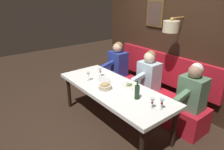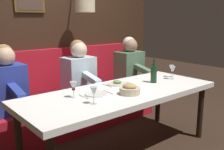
% 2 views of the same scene
% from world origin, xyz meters
% --- Properties ---
extents(ground_plane, '(12.00, 12.00, 0.00)m').
position_xyz_m(ground_plane, '(0.00, 0.00, 0.00)').
color(ground_plane, '#332319').
extents(dining_table, '(0.90, 2.28, 0.74)m').
position_xyz_m(dining_table, '(0.00, 0.00, 0.67)').
color(dining_table, white).
rests_on(dining_table, ground_plane).
extents(banquette_bench, '(0.52, 2.48, 0.45)m').
position_xyz_m(banquette_bench, '(0.89, 0.00, 0.23)').
color(banquette_bench, red).
rests_on(banquette_bench, ground_plane).
extents(back_wall_panel, '(0.59, 3.68, 2.90)m').
position_xyz_m(back_wall_panel, '(1.46, -0.00, 1.37)').
color(back_wall_panel, '#382316').
rests_on(back_wall_panel, ground_plane).
extents(diner_nearest, '(0.60, 0.40, 0.79)m').
position_xyz_m(diner_nearest, '(0.88, -0.96, 0.82)').
color(diner_nearest, '#567A5B').
rests_on(diner_nearest, banquette_bench).
extents(diner_near, '(0.60, 0.40, 0.79)m').
position_xyz_m(diner_near, '(0.88, -0.01, 0.82)').
color(diner_near, silver).
rests_on(diner_near, banquette_bench).
extents(diner_middle, '(0.60, 0.40, 0.79)m').
position_xyz_m(diner_middle, '(0.88, 0.94, 0.82)').
color(diner_middle, '#283893').
rests_on(diner_middle, banquette_bench).
extents(place_setting_0, '(0.24, 0.31, 0.01)m').
position_xyz_m(place_setting_0, '(0.05, 0.31, 0.75)').
color(place_setting_0, silver).
rests_on(place_setting_0, dining_table).
extents(place_setting_1, '(0.24, 0.32, 0.05)m').
position_xyz_m(place_setting_1, '(0.24, -0.14, 0.75)').
color(place_setting_1, silver).
rests_on(place_setting_1, dining_table).
extents(wine_glass_0, '(0.07, 0.07, 0.16)m').
position_xyz_m(wine_glass_0, '(-0.18, 0.51, 0.86)').
color(wine_glass_0, silver).
rests_on(wine_glass_0, dining_table).
extents(wine_glass_1, '(0.07, 0.07, 0.16)m').
position_xyz_m(wine_glass_1, '(-0.01, -0.88, 0.86)').
color(wine_glass_1, silver).
rests_on(wine_glass_1, dining_table).
extents(wine_glass_2, '(0.07, 0.07, 0.16)m').
position_xyz_m(wine_glass_2, '(0.08, -0.97, 0.86)').
color(wine_glass_2, silver).
rests_on(wine_glass_2, dining_table).
extents(wine_glass_3, '(0.07, 0.07, 0.16)m').
position_xyz_m(wine_glass_3, '(0.11, 0.55, 0.86)').
color(wine_glass_3, silver).
rests_on(wine_glass_3, dining_table).
extents(wine_bottle, '(0.08, 0.08, 0.30)m').
position_xyz_m(wine_bottle, '(0.02, -0.55, 0.86)').
color(wine_bottle, '#19381E').
rests_on(wine_bottle, dining_table).
extents(bread_bowl, '(0.22, 0.22, 0.12)m').
position_xyz_m(bread_bowl, '(-0.15, 0.03, 0.79)').
color(bread_bowl, beige).
rests_on(bread_bowl, dining_table).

